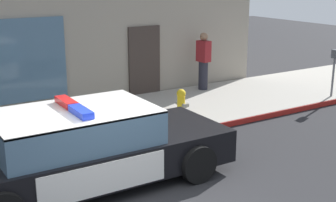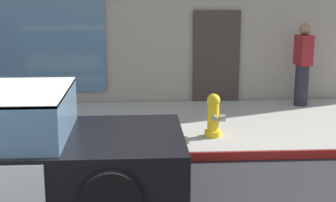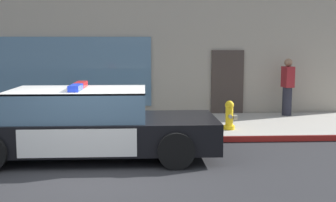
# 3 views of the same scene
# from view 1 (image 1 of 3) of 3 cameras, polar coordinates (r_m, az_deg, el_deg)

# --- Properties ---
(sidewalk) EXTENTS (48.00, 3.37, 0.15)m
(sidewalk) POSITION_cam_1_polar(r_m,az_deg,el_deg) (10.98, -14.10, -3.68)
(sidewalk) COLOR #A39E93
(sidewalk) RESTS_ON ground
(curb_red_paint) EXTENTS (28.80, 0.04, 0.14)m
(curb_red_paint) POSITION_cam_1_polar(r_m,az_deg,el_deg) (9.47, -10.85, -6.61)
(curb_red_paint) COLOR maroon
(curb_red_paint) RESTS_ON ground
(police_cruiser) EXTENTS (5.07, 2.08, 1.49)m
(police_cruiser) POSITION_cam_1_polar(r_m,az_deg,el_deg) (8.16, -10.21, -5.69)
(police_cruiser) COLOR black
(police_cruiser) RESTS_ON ground
(fire_hydrant) EXTENTS (0.34, 0.39, 0.73)m
(fire_hydrant) POSITION_cam_1_polar(r_m,az_deg,el_deg) (11.29, 1.62, -0.40)
(fire_hydrant) COLOR gold
(fire_hydrant) RESTS_ON sidewalk
(pedestrian_on_sidewalk) EXTENTS (0.31, 0.43, 1.71)m
(pedestrian_on_sidewalk) POSITION_cam_1_polar(r_m,az_deg,el_deg) (14.05, 4.33, 4.86)
(pedestrian_on_sidewalk) COLOR #23232D
(pedestrian_on_sidewalk) RESTS_ON sidewalk
(parking_meter) EXTENTS (0.12, 0.18, 1.34)m
(parking_meter) POSITION_cam_1_polar(r_m,az_deg,el_deg) (13.98, 19.54, 4.24)
(parking_meter) COLOR slate
(parking_meter) RESTS_ON sidewalk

